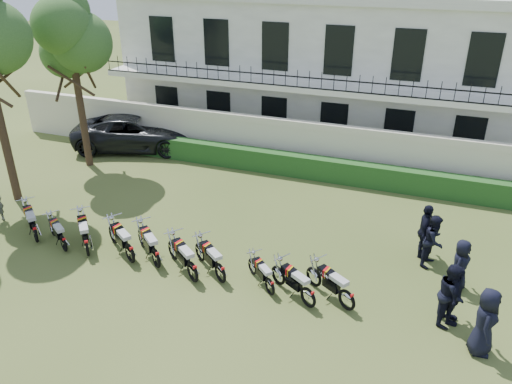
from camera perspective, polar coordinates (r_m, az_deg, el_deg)
ground at (r=16.76m, az=-4.07°, el=-7.33°), size 100.00×100.00×0.00m
perimeter_wall at (r=22.97m, az=4.03°, el=5.52°), size 30.00×0.35×2.30m
hedge at (r=22.26m, az=5.85°, el=2.89°), size 18.00×0.60×1.00m
building at (r=27.84m, az=7.85°, el=14.45°), size 20.40×9.60×7.40m
tree_west_near at (r=23.37m, az=-20.47°, el=16.36°), size 3.40×3.20×7.90m
motorcycle_0 at (r=18.81m, az=-24.00°, el=-3.90°), size 1.70×1.38×1.14m
motorcycle_1 at (r=17.92m, az=-21.19°, el=-5.10°), size 1.59×1.08×1.00m
motorcycle_2 at (r=17.39m, az=-18.84°, el=-5.43°), size 1.51×1.63×1.16m
motorcycle_3 at (r=16.63m, az=-14.26°, el=-6.30°), size 1.81×1.26×1.15m
motorcycle_4 at (r=16.19m, az=-11.40°, el=-6.93°), size 1.67×1.44×1.15m
motorcycle_5 at (r=15.38m, az=-7.28°, el=-8.53°), size 1.75×1.36×1.15m
motorcycle_6 at (r=15.28m, az=-4.11°, el=-8.73°), size 1.65×1.31×1.10m
motorcycle_7 at (r=14.81m, az=1.60°, el=-10.33°), size 1.29×1.21×0.92m
motorcycle_8 at (r=14.39m, az=6.00°, el=-11.41°), size 1.69×1.13×1.06m
motorcycle_9 at (r=14.43m, az=10.38°, el=-11.55°), size 1.72×1.18×1.09m
suv at (r=26.03m, az=-13.49°, el=6.63°), size 6.77×4.64×1.72m
officer_0 at (r=13.89m, az=24.69°, el=-13.32°), size 0.60×0.92×1.88m
officer_1 at (r=14.55m, az=21.39°, el=-10.79°), size 0.73×0.92×1.83m
officer_2 at (r=14.57m, az=21.72°, el=-10.93°), size 0.45×1.05×1.78m
officer_3 at (r=16.02m, az=22.29°, el=-7.72°), size 0.71×0.91×1.65m
officer_4 at (r=16.85m, az=19.66°, el=-5.24°), size 0.89×1.02×1.76m
officer_5 at (r=17.15m, az=18.73°, el=-4.28°), size 0.49×1.12×1.89m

